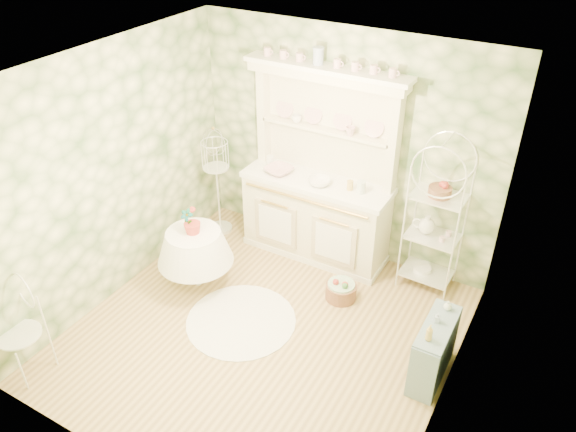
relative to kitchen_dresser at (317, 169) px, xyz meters
The scene contains 22 objects.
floor 1.91m from the kitchen_dresser, 82.50° to the right, with size 3.60×3.60×0.00m, color tan.
ceiling 2.18m from the kitchen_dresser, 82.50° to the right, with size 3.60×3.60×0.00m, color white.
wall_left 2.22m from the kitchen_dresser, 136.47° to the right, with size 3.60×3.60×0.00m, color beige.
wall_right 2.52m from the kitchen_dresser, 37.23° to the right, with size 3.60×3.60×0.00m, color beige.
wall_back 0.40m from the kitchen_dresser, 54.46° to the left, with size 3.60×3.60×0.00m, color beige.
wall_front 3.33m from the kitchen_dresser, 86.55° to the right, with size 3.60×3.60×0.00m, color beige.
kitchen_dresser is the anchor object (origin of this frame).
bakers_rack 1.39m from the kitchen_dresser, ahead, with size 0.59×0.42×1.90m, color white.
side_shelf 2.35m from the kitchen_dresser, 33.15° to the right, with size 0.26×0.71×0.61m, color #768FA0.
round_table 1.67m from the kitchen_dresser, 125.35° to the right, with size 0.72×0.72×0.79m, color white.
cafe_chair 3.43m from the kitchen_dresser, 116.09° to the right, with size 0.46×0.46×1.01m, color white.
birdcage_stand 1.39m from the kitchen_dresser, behind, with size 0.32×0.32×1.35m, color white.
floor_basket 1.37m from the kitchen_dresser, 44.16° to the right, with size 0.35×0.35×0.23m, color brown.
lace_rug 1.87m from the kitchen_dresser, 94.05° to the right, with size 1.15×1.15×0.01m, color white.
bowl_floral 0.48m from the kitchen_dresser, behind, with size 0.31×0.31×0.08m, color white.
bowl_white 0.17m from the kitchen_dresser, 49.08° to the right, with size 0.26×0.26×0.08m, color white.
cup_left 0.61m from the kitchen_dresser, 155.80° to the left, with size 0.11×0.11×0.09m, color white.
cup_right 0.58m from the kitchen_dresser, 23.07° to the left, with size 0.10×0.10×0.10m, color white.
potted_geranium 1.56m from the kitchen_dresser, 126.35° to the right, with size 0.15×0.10×0.28m, color #3F7238.
bottle_amber 2.34m from the kitchen_dresser, 37.98° to the right, with size 0.06×0.06×0.16m, color tan.
bottle_blue 2.21m from the kitchen_dresser, 32.77° to the right, with size 0.05×0.05×0.10m, color #99AAC6.
bottle_glass 2.13m from the kitchen_dresser, 27.43° to the right, with size 0.08×0.08×0.10m, color silver.
Camera 1 is at (2.28, -3.52, 4.11)m, focal length 35.00 mm.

